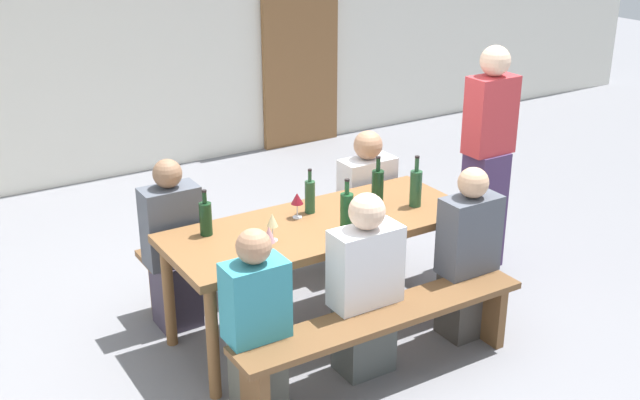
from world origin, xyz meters
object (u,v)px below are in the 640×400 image
object	(u,v)px
wine_glass_1	(297,199)
wine_glass_3	(272,221)
wine_bottle_2	(347,212)
wine_bottle_3	(378,187)
seated_guest_far_0	(173,249)
wine_bottle_0	(416,187)
wine_bottle_1	(310,196)
seated_guest_far_1	(367,206)
standing_host	(487,162)
wine_glass_2	(269,235)
seated_guest_near_0	(256,326)
bench_near	(383,327)
wooden_door	(300,49)
wine_bottle_4	(206,218)
wine_glass_0	(356,207)
tasting_table	(320,235)
bench_far	(269,241)
seated_guest_near_2	(467,258)
seated_guest_near_1	(365,290)

from	to	relation	value
wine_glass_1	wine_glass_3	world-z (taller)	wine_glass_3
wine_bottle_2	wine_bottle_3	size ratio (longest dim) A/B	1.01
wine_bottle_2	seated_guest_far_0	bearing A→B (deg)	137.75
wine_bottle_0	wine_bottle_1	world-z (taller)	wine_bottle_0
seated_guest_far_1	standing_host	world-z (taller)	standing_host
wine_glass_2	seated_guest_near_0	world-z (taller)	seated_guest_near_0
wine_bottle_0	seated_guest_near_0	size ratio (longest dim) A/B	0.32
wine_glass_3	seated_guest_far_1	world-z (taller)	seated_guest_far_1
bench_near	wooden_door	bearing A→B (deg)	65.55
wine_bottle_4	wine_glass_0	bearing A→B (deg)	-20.83
wine_glass_1	tasting_table	bearing A→B (deg)	-59.83
bench_far	wine_glass_2	size ratio (longest dim) A/B	10.00
bench_near	seated_guest_near_0	size ratio (longest dim) A/B	1.72
wine_bottle_2	seated_guest_near_2	distance (m)	0.84
wine_bottle_3	seated_guest_near_2	bearing A→B (deg)	-62.86
tasting_table	standing_host	distance (m)	1.54
wine_bottle_4	standing_host	size ratio (longest dim) A/B	0.17
wine_bottle_2	bench_far	bearing A→B (deg)	93.57
seated_guest_near_2	seated_guest_far_1	world-z (taller)	seated_guest_near_2
tasting_table	wine_bottle_1	size ratio (longest dim) A/B	6.66
wine_bottle_1	wine_bottle_4	distance (m)	0.70
seated_guest_near_0	seated_guest_far_0	bearing A→B (deg)	2.10
wine_glass_1	seated_guest_far_0	world-z (taller)	seated_guest_far_0
wine_glass_2	seated_guest_near_2	world-z (taller)	seated_guest_near_2
wine_glass_1	seated_guest_near_1	xyz separation A→B (m)	(0.06, -0.68, -0.34)
tasting_table	seated_guest_near_2	xyz separation A→B (m)	(0.75, -0.54, -0.13)
bench_far	wine_bottle_4	size ratio (longest dim) A/B	6.49
wine_bottle_2	seated_guest_far_1	world-z (taller)	wine_bottle_2
wine_bottle_2	wine_bottle_4	xyz separation A→B (m)	(-0.73, 0.42, -0.02)
seated_guest_far_1	seated_guest_near_1	bearing A→B (deg)	-35.15
seated_guest_near_0	standing_host	size ratio (longest dim) A/B	0.65
tasting_table	seated_guest_near_0	world-z (taller)	seated_guest_near_0
wooden_door	wine_glass_2	world-z (taller)	wooden_door
bench_near	bench_far	size ratio (longest dim) A/B	1.00
wine_bottle_2	wine_bottle_4	distance (m)	0.84
wine_bottle_2	standing_host	bearing A→B (deg)	14.40
wine_glass_1	wooden_door	bearing A→B (deg)	59.34
wine_glass_1	standing_host	world-z (taller)	standing_host
seated_guest_near_1	seated_guest_far_0	size ratio (longest dim) A/B	0.99
seated_guest_near_1	seated_guest_far_0	xyz separation A→B (m)	(-0.74, 1.07, 0.01)
seated_guest_near_2	seated_guest_near_1	bearing A→B (deg)	90.00
bench_far	standing_host	world-z (taller)	standing_host
seated_guest_far_0	seated_guest_near_2	bearing A→B (deg)	54.75
wine_glass_1	wine_glass_2	size ratio (longest dim) A/B	0.90
wine_bottle_0	wine_glass_2	distance (m)	1.17
wine_glass_0	seated_guest_near_1	xyz separation A→B (m)	(-0.21, -0.41, -0.32)
wine_glass_2	standing_host	xyz separation A→B (m)	(2.02, 0.42, -0.06)
seated_guest_near_1	seated_guest_near_2	size ratio (longest dim) A/B	1.00
tasting_table	wine_bottle_4	size ratio (longest dim) A/B	6.85
wine_bottle_4	wine_bottle_0	bearing A→B (deg)	-12.46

